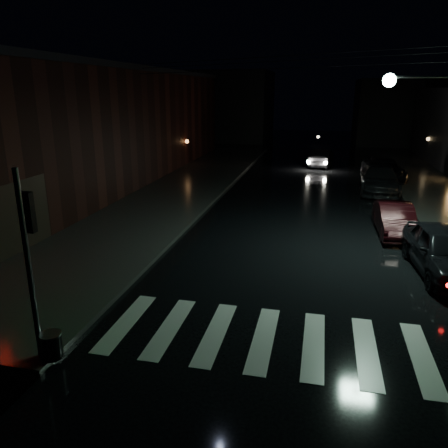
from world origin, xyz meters
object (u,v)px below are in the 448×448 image
Objects in this scene: parked_car_d at (383,169)px; oncoming_car at (322,158)px; parked_car_a at (444,251)px; parked_car_c at (379,179)px; parked_car_b at (395,219)px.

oncoming_car is (-4.10, 4.86, -0.04)m from parked_car_d.
parked_car_a reaches higher than parked_car_d.
parked_car_d is at bearing 85.25° from parked_car_a.
parked_car_a is 16.07m from parked_car_d.
oncoming_car is at bearing 114.58° from parked_car_c.
parked_car_a is at bearing 108.47° from oncoming_car.
parked_car_b is 0.73× the size of parked_car_c.
parked_car_b is at bearing 98.74° from parked_car_a.
parked_car_a reaches higher than oncoming_car.
parked_car_b is 8.35m from parked_car_c.
parked_car_d is at bearing 82.60° from parked_car_c.
parked_car_c is 1.03× the size of parked_car_d.
parked_car_c reaches higher than parked_car_b.
parked_car_d is 1.25× the size of oncoming_car.
parked_car_b is at bearing -88.99° from parked_car_c.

